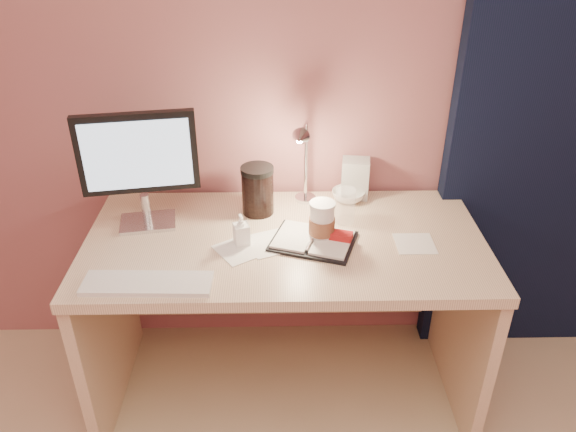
{
  "coord_description": "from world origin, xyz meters",
  "views": [
    {
      "loc": [
        -0.02,
        -0.28,
        1.79
      ],
      "look_at": [
        0.01,
        1.33,
        0.85
      ],
      "focal_mm": 35.0,
      "sensor_mm": 36.0,
      "label": 1
    }
  ],
  "objects_px": {
    "monitor": "(139,160)",
    "keyboard": "(147,284)",
    "lotion_bottle": "(241,230)",
    "product_box": "(355,178)",
    "coffee_cup": "(322,223)",
    "desk": "(285,278)",
    "planner": "(315,240)",
    "bowl": "(348,196)",
    "clear_cup": "(345,206)",
    "dark_jar": "(258,192)",
    "desk_lamp": "(312,158)"
  },
  "relations": [
    {
      "from": "bowl",
      "to": "dark_jar",
      "type": "height_order",
      "value": "dark_jar"
    },
    {
      "from": "desk",
      "to": "coffee_cup",
      "type": "xyz_separation_m",
      "value": [
        0.13,
        -0.08,
        0.29
      ]
    },
    {
      "from": "desk",
      "to": "product_box",
      "type": "relative_size",
      "value": 8.85
    },
    {
      "from": "keyboard",
      "to": "clear_cup",
      "type": "xyz_separation_m",
      "value": [
        0.65,
        0.38,
        0.06
      ]
    },
    {
      "from": "desk_lamp",
      "to": "monitor",
      "type": "bearing_deg",
      "value": -159.24
    },
    {
      "from": "lotion_bottle",
      "to": "product_box",
      "type": "height_order",
      "value": "product_box"
    },
    {
      "from": "product_box",
      "to": "clear_cup",
      "type": "bearing_deg",
      "value": -99.32
    },
    {
      "from": "product_box",
      "to": "dark_jar",
      "type": "bearing_deg",
      "value": -154.86
    },
    {
      "from": "clear_cup",
      "to": "desk_lamp",
      "type": "relative_size",
      "value": 0.37
    },
    {
      "from": "desk",
      "to": "bowl",
      "type": "height_order",
      "value": "bowl"
    },
    {
      "from": "clear_cup",
      "to": "dark_jar",
      "type": "bearing_deg",
      "value": 167.15
    },
    {
      "from": "planner",
      "to": "desk_lamp",
      "type": "height_order",
      "value": "desk_lamp"
    },
    {
      "from": "monitor",
      "to": "lotion_bottle",
      "type": "xyz_separation_m",
      "value": [
        0.35,
        -0.14,
        -0.2
      ]
    },
    {
      "from": "coffee_cup",
      "to": "clear_cup",
      "type": "bearing_deg",
      "value": 52.89
    },
    {
      "from": "desk",
      "to": "planner",
      "type": "height_order",
      "value": "planner"
    },
    {
      "from": "desk",
      "to": "planner",
      "type": "bearing_deg",
      "value": -45.06
    },
    {
      "from": "desk",
      "to": "lotion_bottle",
      "type": "height_order",
      "value": "lotion_bottle"
    },
    {
      "from": "product_box",
      "to": "planner",
      "type": "bearing_deg",
      "value": -109.76
    },
    {
      "from": "desk",
      "to": "planner",
      "type": "distance_m",
      "value": 0.28
    },
    {
      "from": "lotion_bottle",
      "to": "dark_jar",
      "type": "relative_size",
      "value": 0.68
    },
    {
      "from": "keyboard",
      "to": "product_box",
      "type": "height_order",
      "value": "product_box"
    },
    {
      "from": "lotion_bottle",
      "to": "dark_jar",
      "type": "xyz_separation_m",
      "value": [
        0.05,
        0.22,
        0.03
      ]
    },
    {
      "from": "product_box",
      "to": "desk_lamp",
      "type": "xyz_separation_m",
      "value": [
        -0.18,
        -0.11,
        0.14
      ]
    },
    {
      "from": "lotion_bottle",
      "to": "dark_jar",
      "type": "distance_m",
      "value": 0.23
    },
    {
      "from": "coffee_cup",
      "to": "bowl",
      "type": "bearing_deg",
      "value": 66.17
    },
    {
      "from": "clear_cup",
      "to": "product_box",
      "type": "bearing_deg",
      "value": 73.1
    },
    {
      "from": "desk",
      "to": "coffee_cup",
      "type": "height_order",
      "value": "coffee_cup"
    },
    {
      "from": "monitor",
      "to": "keyboard",
      "type": "distance_m",
      "value": 0.45
    },
    {
      "from": "monitor",
      "to": "coffee_cup",
      "type": "distance_m",
      "value": 0.66
    },
    {
      "from": "coffee_cup",
      "to": "lotion_bottle",
      "type": "relative_size",
      "value": 1.29
    },
    {
      "from": "monitor",
      "to": "planner",
      "type": "relative_size",
      "value": 1.3
    },
    {
      "from": "desk",
      "to": "bowl",
      "type": "relative_size",
      "value": 10.83
    },
    {
      "from": "bowl",
      "to": "planner",
      "type": "bearing_deg",
      "value": -115.82
    },
    {
      "from": "clear_cup",
      "to": "bowl",
      "type": "height_order",
      "value": "clear_cup"
    },
    {
      "from": "monitor",
      "to": "bowl",
      "type": "height_order",
      "value": "monitor"
    },
    {
      "from": "desk",
      "to": "clear_cup",
      "type": "height_order",
      "value": "clear_cup"
    },
    {
      "from": "keyboard",
      "to": "coffee_cup",
      "type": "height_order",
      "value": "coffee_cup"
    },
    {
      "from": "monitor",
      "to": "keyboard",
      "type": "bearing_deg",
      "value": -88.47
    },
    {
      "from": "lotion_bottle",
      "to": "monitor",
      "type": "bearing_deg",
      "value": 158.5
    },
    {
      "from": "dark_jar",
      "to": "product_box",
      "type": "bearing_deg",
      "value": 17.56
    },
    {
      "from": "planner",
      "to": "bowl",
      "type": "bearing_deg",
      "value": 82.74
    },
    {
      "from": "keyboard",
      "to": "bowl",
      "type": "distance_m",
      "value": 0.87
    },
    {
      "from": "bowl",
      "to": "dark_jar",
      "type": "bearing_deg",
      "value": -166.03
    },
    {
      "from": "keyboard",
      "to": "dark_jar",
      "type": "xyz_separation_m",
      "value": [
        0.33,
        0.45,
        0.08
      ]
    },
    {
      "from": "desk",
      "to": "planner",
      "type": "xyz_separation_m",
      "value": [
        0.1,
        -0.1,
        0.24
      ]
    },
    {
      "from": "clear_cup",
      "to": "bowl",
      "type": "xyz_separation_m",
      "value": [
        0.03,
        0.16,
        -0.04
      ]
    },
    {
      "from": "bowl",
      "to": "desk_lamp",
      "type": "bearing_deg",
      "value": -151.99
    },
    {
      "from": "planner",
      "to": "lotion_bottle",
      "type": "xyz_separation_m",
      "value": [
        -0.25,
        -0.0,
        0.05
      ]
    },
    {
      "from": "planner",
      "to": "coffee_cup",
      "type": "xyz_separation_m",
      "value": [
        0.02,
        0.02,
        0.06
      ]
    },
    {
      "from": "coffee_cup",
      "to": "monitor",
      "type": "bearing_deg",
      "value": 169.53
    }
  ]
}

